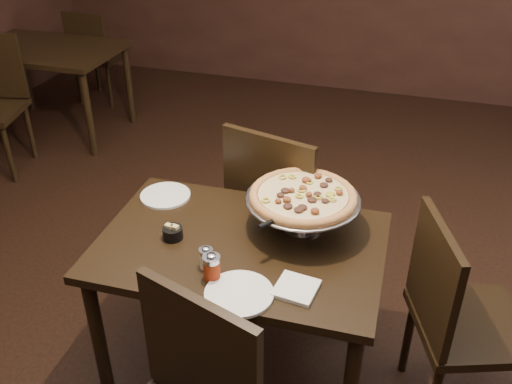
# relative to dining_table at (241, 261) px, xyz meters

# --- Properties ---
(room) EXTENTS (6.04, 7.04, 2.84)m
(room) POSITION_rel_dining_table_xyz_m (0.02, 0.12, 0.79)
(room) COLOR black
(room) RESTS_ON ground
(dining_table) EXTENTS (1.15, 0.78, 0.71)m
(dining_table) POSITION_rel_dining_table_xyz_m (0.00, 0.00, 0.00)
(dining_table) COLOR black
(dining_table) RESTS_ON ground
(background_table) EXTENTS (1.13, 0.75, 0.70)m
(background_table) POSITION_rel_dining_table_xyz_m (-2.24, 1.98, -0.00)
(background_table) COLOR black
(background_table) RESTS_ON ground
(pizza_stand) EXTENTS (0.47, 0.47, 0.19)m
(pizza_stand) POSITION_rel_dining_table_xyz_m (0.21, 0.16, 0.25)
(pizza_stand) COLOR silver
(pizza_stand) RESTS_ON dining_table
(parmesan_shaker) EXTENTS (0.05, 0.05, 0.09)m
(parmesan_shaker) POSITION_rel_dining_table_xyz_m (-0.07, -0.18, 0.14)
(parmesan_shaker) COLOR #F2EABC
(parmesan_shaker) RESTS_ON dining_table
(pepper_flake_shaker) EXTENTS (0.07, 0.07, 0.11)m
(pepper_flake_shaker) POSITION_rel_dining_table_xyz_m (-0.03, -0.24, 0.15)
(pepper_flake_shaker) COLOR maroon
(pepper_flake_shaker) RESTS_ON dining_table
(packet_caddy) EXTENTS (0.08, 0.08, 0.06)m
(packet_caddy) POSITION_rel_dining_table_xyz_m (-0.27, -0.05, 0.12)
(packet_caddy) COLOR black
(packet_caddy) RESTS_ON dining_table
(napkin_stack) EXTENTS (0.16, 0.16, 0.02)m
(napkin_stack) POSITION_rel_dining_table_xyz_m (0.28, -0.21, 0.10)
(napkin_stack) COLOR white
(napkin_stack) RESTS_ON dining_table
(plate_left) EXTENTS (0.22, 0.22, 0.01)m
(plate_left) POSITION_rel_dining_table_xyz_m (-0.43, 0.23, 0.10)
(plate_left) COLOR white
(plate_left) RESTS_ON dining_table
(plate_near) EXTENTS (0.25, 0.25, 0.01)m
(plate_near) POSITION_rel_dining_table_xyz_m (0.09, -0.30, 0.10)
(plate_near) COLOR white
(plate_near) RESTS_ON dining_table
(serving_spatula) EXTENTS (0.17, 0.17, 0.02)m
(serving_spatula) POSITION_rel_dining_table_xyz_m (0.14, -0.04, 0.24)
(serving_spatula) COLOR silver
(serving_spatula) RESTS_ON pizza_stand
(chair_far) EXTENTS (0.56, 0.56, 0.99)m
(chair_far) POSITION_rel_dining_table_xyz_m (0.03, 0.53, -0.07)
(chair_far) COLOR black
(chair_far) RESTS_ON ground
(chair_side) EXTENTS (0.55, 0.55, 0.91)m
(chair_side) POSITION_rel_dining_table_xyz_m (0.86, 0.06, -0.11)
(chair_side) COLOR black
(chair_side) RESTS_ON ground
(bg_chair_far) EXTENTS (0.40, 0.40, 0.84)m
(bg_chair_far) POSITION_rel_dining_table_xyz_m (-2.23, 2.63, -0.16)
(bg_chair_far) COLOR black
(bg_chair_far) RESTS_ON ground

